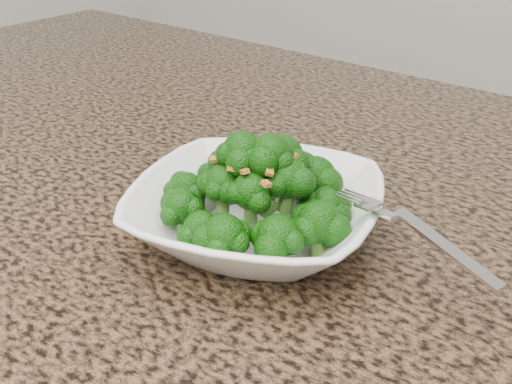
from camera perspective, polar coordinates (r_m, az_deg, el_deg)
The scene contains 5 objects.
granite_counter at distance 0.71m, azimuth -6.72°, elevation -0.44°, with size 1.64×1.04×0.03m, color brown.
bowl at distance 0.58m, azimuth 0.00°, elevation -1.98°, with size 0.22×0.22×0.05m, color white.
broccoli_pile at distance 0.55m, azimuth 0.00°, elevation 3.79°, with size 0.20×0.20×0.07m, color #114E08, non-canonical shape.
garlic_topping at distance 0.54m, azimuth 0.00°, elevation 7.62°, with size 0.12×0.12×0.01m, color #C2702F, non-canonical shape.
fork at distance 0.52m, azimuth 11.74°, elevation -2.04°, with size 0.17×0.03×0.01m, color silver, non-canonical shape.
Camera 1 is at (0.46, -0.13, 1.21)m, focal length 45.00 mm.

